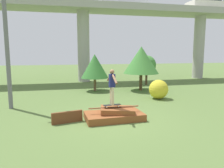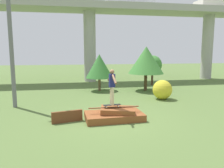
{
  "view_description": "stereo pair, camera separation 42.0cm",
  "coord_description": "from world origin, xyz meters",
  "px_view_note": "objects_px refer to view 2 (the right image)",
  "views": [
    {
      "loc": [
        -2.06,
        -8.51,
        2.78
      ],
      "look_at": [
        -0.09,
        -0.01,
        1.49
      ],
      "focal_mm": 35.0,
      "sensor_mm": 36.0,
      "label": 1
    },
    {
      "loc": [
        -1.64,
        -8.6,
        2.78
      ],
      "look_at": [
        -0.09,
        -0.01,
        1.49
      ],
      "focal_mm": 35.0,
      "sensor_mm": 36.0,
      "label": 2
    }
  ],
  "objects_px": {
    "car_on_overpass_right": "(129,0)",
    "utility_pole": "(9,19)",
    "tree_mid_back": "(152,65)",
    "tree_behind_right": "(99,66)",
    "skater": "(112,85)",
    "tree_behind_left": "(146,60)",
    "car_on_overpass_left": "(217,3)",
    "skateboard": "(112,105)",
    "bush_yellow_flowering": "(162,90)"
  },
  "relations": [
    {
      "from": "car_on_overpass_right",
      "to": "utility_pole",
      "type": "bearing_deg",
      "value": -131.33
    },
    {
      "from": "utility_pole",
      "to": "tree_mid_back",
      "type": "xyz_separation_m",
      "value": [
        9.53,
        5.9,
        -2.63
      ]
    },
    {
      "from": "utility_pole",
      "to": "tree_behind_right",
      "type": "distance_m",
      "value": 6.7
    },
    {
      "from": "skater",
      "to": "tree_behind_right",
      "type": "height_order",
      "value": "tree_behind_right"
    },
    {
      "from": "car_on_overpass_right",
      "to": "tree_behind_left",
      "type": "relative_size",
      "value": 1.44
    },
    {
      "from": "skater",
      "to": "utility_pole",
      "type": "distance_m",
      "value": 6.06
    },
    {
      "from": "skater",
      "to": "tree_mid_back",
      "type": "xyz_separation_m",
      "value": [
        5.05,
        8.82,
        0.23
      ]
    },
    {
      "from": "skater",
      "to": "tree_mid_back",
      "type": "height_order",
      "value": "tree_mid_back"
    },
    {
      "from": "car_on_overpass_left",
      "to": "car_on_overpass_right",
      "type": "relative_size",
      "value": 0.98
    },
    {
      "from": "utility_pole",
      "to": "car_on_overpass_right",
      "type": "bearing_deg",
      "value": 48.67
    },
    {
      "from": "car_on_overpass_right",
      "to": "skateboard",
      "type": "bearing_deg",
      "value": -107.49
    },
    {
      "from": "tree_mid_back",
      "to": "tree_behind_left",
      "type": "bearing_deg",
      "value": -119.91
    },
    {
      "from": "utility_pole",
      "to": "tree_mid_back",
      "type": "distance_m",
      "value": 11.51
    },
    {
      "from": "skateboard",
      "to": "tree_behind_right",
      "type": "height_order",
      "value": "tree_behind_right"
    },
    {
      "from": "car_on_overpass_left",
      "to": "tree_behind_left",
      "type": "xyz_separation_m",
      "value": [
        -9.5,
        -5.92,
        -5.45
      ]
    },
    {
      "from": "skater",
      "to": "car_on_overpass_left",
      "type": "height_order",
      "value": "car_on_overpass_left"
    },
    {
      "from": "tree_behind_left",
      "to": "tree_mid_back",
      "type": "distance_m",
      "value": 2.94
    },
    {
      "from": "skateboard",
      "to": "car_on_overpass_right",
      "type": "height_order",
      "value": "car_on_overpass_right"
    },
    {
      "from": "bush_yellow_flowering",
      "to": "utility_pole",
      "type": "bearing_deg",
      "value": -177.07
    },
    {
      "from": "bush_yellow_flowering",
      "to": "car_on_overpass_left",
      "type": "bearing_deg",
      "value": 43.17
    },
    {
      "from": "skater",
      "to": "utility_pole",
      "type": "height_order",
      "value": "utility_pole"
    },
    {
      "from": "car_on_overpass_left",
      "to": "tree_behind_left",
      "type": "bearing_deg",
      "value": -148.05
    },
    {
      "from": "skater",
      "to": "car_on_overpass_left",
      "type": "relative_size",
      "value": 0.33
    },
    {
      "from": "utility_pole",
      "to": "skater",
      "type": "bearing_deg",
      "value": -33.1
    },
    {
      "from": "skater",
      "to": "bush_yellow_flowering",
      "type": "distance_m",
      "value": 5.0
    },
    {
      "from": "skateboard",
      "to": "car_on_overpass_left",
      "type": "height_order",
      "value": "car_on_overpass_left"
    },
    {
      "from": "skateboard",
      "to": "tree_mid_back",
      "type": "bearing_deg",
      "value": 60.21
    },
    {
      "from": "skateboard",
      "to": "bush_yellow_flowering",
      "type": "distance_m",
      "value": 4.92
    },
    {
      "from": "skater",
      "to": "car_on_overpass_right",
      "type": "xyz_separation_m",
      "value": [
        3.93,
        12.48,
        6.19
      ]
    },
    {
      "from": "skater",
      "to": "bush_yellow_flowering",
      "type": "height_order",
      "value": "skater"
    },
    {
      "from": "car_on_overpass_right",
      "to": "tree_mid_back",
      "type": "distance_m",
      "value": 7.08
    },
    {
      "from": "tree_behind_left",
      "to": "car_on_overpass_left",
      "type": "bearing_deg",
      "value": 31.95
    },
    {
      "from": "utility_pole",
      "to": "tree_behind_right",
      "type": "bearing_deg",
      "value": 39.2
    },
    {
      "from": "skater",
      "to": "bush_yellow_flowering",
      "type": "xyz_separation_m",
      "value": [
        3.62,
        3.33,
        -0.89
      ]
    },
    {
      "from": "tree_behind_right",
      "to": "bush_yellow_flowering",
      "type": "xyz_separation_m",
      "value": [
        3.29,
        -3.5,
        -1.2
      ]
    },
    {
      "from": "skateboard",
      "to": "tree_behind_left",
      "type": "relative_size",
      "value": 0.23
    },
    {
      "from": "car_on_overpass_right",
      "to": "tree_behind_right",
      "type": "xyz_separation_m",
      "value": [
        -3.61,
        -5.65,
        -5.88
      ]
    },
    {
      "from": "skater",
      "to": "tree_behind_left",
      "type": "height_order",
      "value": "tree_behind_left"
    },
    {
      "from": "tree_mid_back",
      "to": "bush_yellow_flowering",
      "type": "relative_size",
      "value": 2.18
    },
    {
      "from": "utility_pole",
      "to": "tree_behind_right",
      "type": "xyz_separation_m",
      "value": [
        4.81,
        3.92,
        -2.54
      ]
    },
    {
      "from": "tree_behind_left",
      "to": "bush_yellow_flowering",
      "type": "bearing_deg",
      "value": -89.73
    },
    {
      "from": "tree_behind_right",
      "to": "tree_behind_left",
      "type": "bearing_deg",
      "value": -9.21
    },
    {
      "from": "car_on_overpass_right",
      "to": "tree_behind_right",
      "type": "relative_size",
      "value": 1.74
    },
    {
      "from": "utility_pole",
      "to": "tree_behind_left",
      "type": "relative_size",
      "value": 2.65
    },
    {
      "from": "tree_behind_right",
      "to": "car_on_overpass_right",
      "type": "bearing_deg",
      "value": 57.43
    },
    {
      "from": "tree_mid_back",
      "to": "bush_yellow_flowering",
      "type": "xyz_separation_m",
      "value": [
        -1.43,
        -5.48,
        -1.12
      ]
    },
    {
      "from": "tree_mid_back",
      "to": "utility_pole",
      "type": "bearing_deg",
      "value": -148.24
    },
    {
      "from": "skateboard",
      "to": "tree_behind_left",
      "type": "bearing_deg",
      "value": 60.25
    },
    {
      "from": "skateboard",
      "to": "bush_yellow_flowering",
      "type": "bearing_deg",
      "value": 42.66
    },
    {
      "from": "skater",
      "to": "tree_mid_back",
      "type": "bearing_deg",
      "value": 60.21
    }
  ]
}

